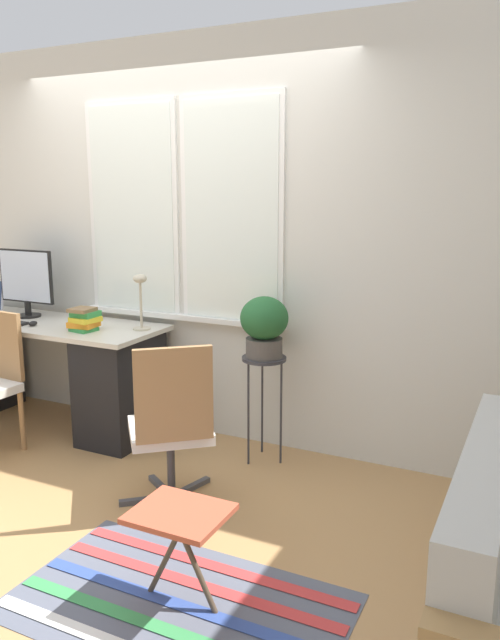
% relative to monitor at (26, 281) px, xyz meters
% --- Properties ---
extents(ground_plane, '(14.00, 14.00, 0.00)m').
position_rel_monitor_xyz_m(ground_plane, '(1.15, -0.41, -1.04)').
color(ground_plane, tan).
extents(wall_back_with_window, '(9.00, 0.12, 2.70)m').
position_rel_monitor_xyz_m(wall_back_with_window, '(1.16, 0.31, 0.31)').
color(wall_back_with_window, silver).
rests_on(wall_back_with_window, ground_plane).
extents(desk, '(1.87, 0.64, 0.77)m').
position_rel_monitor_xyz_m(desk, '(0.19, -0.09, -0.63)').
color(desk, beige).
rests_on(desk, ground_plane).
extents(monitor, '(0.49, 0.18, 0.50)m').
position_rel_monitor_xyz_m(monitor, '(0.00, 0.00, 0.00)').
color(monitor, black).
rests_on(monitor, desk).
extents(keyboard, '(0.40, 0.11, 0.02)m').
position_rel_monitor_xyz_m(keyboard, '(0.00, -0.25, -0.26)').
color(keyboard, black).
rests_on(keyboard, desk).
extents(mouse, '(0.04, 0.07, 0.04)m').
position_rel_monitor_xyz_m(mouse, '(0.27, -0.22, -0.25)').
color(mouse, black).
rests_on(mouse, desk).
extents(desk_lamp, '(0.12, 0.12, 0.38)m').
position_rel_monitor_xyz_m(desk_lamp, '(1.01, 0.02, -0.02)').
color(desk_lamp, '#BCB299').
rests_on(desk_lamp, desk).
extents(book_stack, '(0.21, 0.19, 0.16)m').
position_rel_monitor_xyz_m(book_stack, '(0.69, -0.18, -0.19)').
color(book_stack, green).
rests_on(book_stack, desk).
extents(office_chair_swivel, '(0.60, 0.61, 0.94)m').
position_rel_monitor_xyz_m(office_chair_swivel, '(1.73, -0.74, -0.57)').
color(office_chair_swivel, '#47474C').
rests_on(office_chair_swivel, ground_plane).
extents(plant_stand, '(0.28, 0.28, 0.68)m').
position_rel_monitor_xyz_m(plant_stand, '(1.92, 0.03, -0.44)').
color(plant_stand, '#333338').
rests_on(plant_stand, ground_plane).
extents(potted_plant, '(0.30, 0.30, 0.38)m').
position_rel_monitor_xyz_m(potted_plant, '(1.92, 0.03, -0.15)').
color(potted_plant, '#514C47').
rests_on(potted_plant, plant_stand).
extents(floor_rug_striped, '(1.41, 0.83, 0.01)m').
position_rel_monitor_xyz_m(floor_rug_striped, '(2.19, -1.43, -1.04)').
color(floor_rug_striped, '#565B6B').
rests_on(floor_rug_striped, ground_plane).
extents(folding_stool, '(0.38, 0.32, 0.43)m').
position_rel_monitor_xyz_m(folding_stool, '(2.20, -1.41, -0.66)').
color(folding_stool, '#B24C33').
rests_on(folding_stool, ground_plane).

